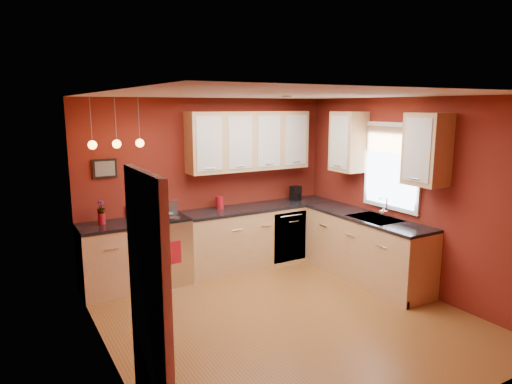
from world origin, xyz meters
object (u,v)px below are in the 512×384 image
gas_range (160,250)px  coffee_maker (296,193)px  red_canister (220,202)px  sink (375,220)px  soap_pump (383,213)px

gas_range → coffee_maker: size_ratio=4.82×
red_canister → coffee_maker: size_ratio=0.84×
red_canister → coffee_maker: (1.39, -0.03, 0.01)m
sink → coffee_maker: 1.62m
gas_range → sink: bearing=-29.8°
sink → coffee_maker: (-0.23, 1.60, 0.13)m
gas_range → soap_pump: (2.67, -1.61, 0.55)m
red_canister → soap_pump: 2.41m
gas_range → red_canister: 1.16m
sink → red_canister: (-1.62, 1.64, 0.12)m
sink → coffee_maker: bearing=98.0°
red_canister → soap_pump: bearing=-46.2°
red_canister → soap_pump: size_ratio=1.06×
sink → soap_pump: (0.05, -0.10, 0.12)m
gas_range → sink: size_ratio=1.59×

